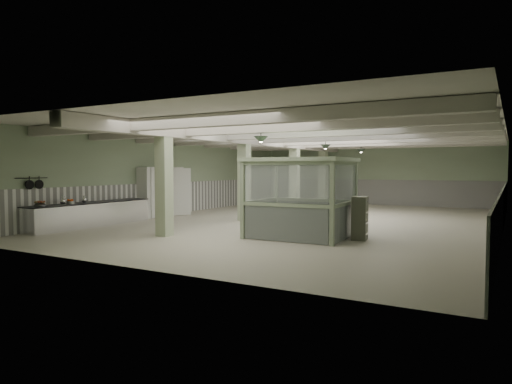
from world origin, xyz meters
The scene contains 35 objects.
floor centered at (0.00, 0.00, 0.00)m, with size 20.00×20.00×0.00m, color beige.
ceiling centered at (0.00, 0.00, 3.60)m, with size 14.00×20.00×0.02m, color white.
wall_back centered at (0.00, 10.00, 1.80)m, with size 14.00×0.02×3.60m, color #96AC89.
wall_front centered at (0.00, -10.00, 1.80)m, with size 14.00×0.02×3.60m, color #96AC89.
wall_left centered at (-7.00, 0.00, 1.80)m, with size 0.02×20.00×3.60m, color #96AC89.
wall_right centered at (7.00, 0.00, 1.80)m, with size 0.02×20.00×3.60m, color #96AC89.
wainscot_left centered at (-6.97, 0.00, 0.75)m, with size 0.05×19.90×1.50m, color white.
wainscot_right centered at (6.97, 0.00, 0.75)m, with size 0.05×19.90×1.50m, color white.
wainscot_back centered at (0.00, 9.97, 0.75)m, with size 13.90×0.05×1.50m, color white.
girder centered at (-2.50, 0.00, 3.38)m, with size 0.45×19.90×0.40m, color beige.
beam_a centered at (0.00, -7.50, 3.42)m, with size 13.90×0.35×0.32m, color beige.
beam_b centered at (0.00, -5.00, 3.42)m, with size 13.90×0.35×0.32m, color beige.
beam_c centered at (0.00, -2.50, 3.42)m, with size 13.90×0.35×0.32m, color beige.
beam_d centered at (0.00, 0.00, 3.42)m, with size 13.90×0.35×0.32m, color beige.
beam_e centered at (0.00, 2.50, 3.42)m, with size 13.90×0.35×0.32m, color beige.
beam_f centered at (0.00, 5.00, 3.42)m, with size 13.90×0.35×0.32m, color beige.
beam_g centered at (0.00, 7.50, 3.42)m, with size 13.90×0.35×0.32m, color beige.
column_a centered at (-2.50, -6.00, 1.80)m, with size 0.42×0.42×3.60m, color #B3C39D.
column_b centered at (-2.50, -1.00, 1.80)m, with size 0.42×0.42×3.60m, color #B3C39D.
column_c centered at (-2.50, 4.00, 1.80)m, with size 0.42×0.42×3.60m, color #B3C39D.
column_d centered at (-2.50, 8.00, 1.80)m, with size 0.42×0.42×3.60m, color #B3C39D.
hook_rail centered at (-6.93, -7.60, 1.85)m, with size 0.02×0.02×1.20m, color black.
pendant_front centered at (0.50, -5.00, 3.05)m, with size 0.44×0.44×0.22m, color #2C3B2D.
pendant_mid centered at (0.50, 0.50, 3.05)m, with size 0.44×0.44×0.22m, color #2C3B2D.
pendant_back centered at (0.50, 5.50, 3.05)m, with size 0.44×0.44×0.22m, color #2C3B2D.
prep_counter centered at (-6.54, -5.50, 0.46)m, with size 0.92×5.25×0.91m.
pitcher_near centered at (-6.49, -5.82, 1.03)m, with size 0.18×0.21×0.27m, color silver, non-canonical shape.
pitcher_far centered at (-6.51, -6.71, 1.05)m, with size 0.20×0.23×0.29m, color silver, non-canonical shape.
veg_colander centered at (-6.45, -7.65, 0.99)m, with size 0.40×0.40×0.18m, color #424247, non-canonical shape.
orange_bowl centered at (-6.47, -6.43, 0.95)m, with size 0.28×0.28×0.10m, color #B2B2B7.
skillet_near centered at (-6.88, -7.72, 1.63)m, with size 0.31×0.31×0.04m, color black.
skillet_far centered at (-6.88, -7.36, 1.63)m, with size 0.31×0.31×0.04m, color black.
walkin_cooler centered at (-6.62, -1.42, 1.14)m, with size 1.01×2.48×2.27m.
guard_booth centered at (1.41, -4.05, 1.71)m, with size 3.20×2.74×2.51m.
filing_cabinet centered at (3.22, -3.67, 0.66)m, with size 0.43×0.61×1.33m, color #585B4C.
Camera 1 is at (7.27, -17.27, 2.19)m, focal length 32.00 mm.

